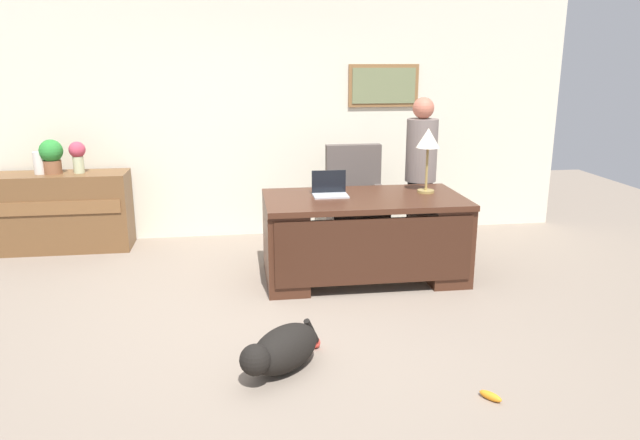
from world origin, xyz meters
name	(u,v)px	position (x,y,z in m)	size (l,w,h in m)	color
ground_plane	(289,323)	(0.00, 0.00, 0.00)	(12.00, 12.00, 0.00)	gray
back_wall	(267,118)	(0.01, 2.60, 1.35)	(7.00, 0.16, 2.70)	beige
desk	(364,235)	(0.79, 0.91, 0.42)	(1.83, 0.98, 0.78)	#422316
credenza	(61,212)	(-2.24, 2.25, 0.42)	(1.44, 0.50, 0.84)	brown
armchair	(356,203)	(0.90, 1.87, 0.49)	(0.60, 0.59, 1.11)	#564C47
person_standing	(420,175)	(1.52, 1.58, 0.84)	(0.32, 0.32, 1.64)	#262323
dog_lying	(281,350)	(-0.11, -0.74, 0.16)	(0.62, 0.62, 0.30)	black
laptop	(330,189)	(0.49, 1.05, 0.84)	(0.32, 0.22, 0.22)	#B2B5BA
desk_lamp	(428,142)	(1.41, 1.05, 1.26)	(0.22, 0.22, 0.61)	#9E8447
vase_with_flowers	(78,154)	(-2.01, 2.25, 1.03)	(0.17, 0.17, 0.33)	beige
vase_empty	(40,163)	(-2.40, 2.25, 0.95)	(0.12, 0.12, 0.23)	silver
potted_plant	(51,155)	(-2.27, 2.25, 1.03)	(0.24, 0.24, 0.36)	brown
dog_toy_ball	(315,342)	(0.15, -0.44, 0.04)	(0.09, 0.09, 0.09)	#E53F33
dog_toy_bone	(491,396)	(1.12, -1.26, 0.03)	(0.15, 0.05, 0.05)	orange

